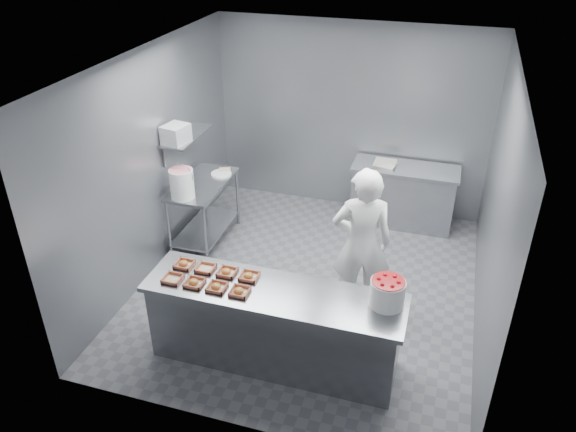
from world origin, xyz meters
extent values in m
plane|color=#4C4C51|center=(0.00, 0.00, 0.00)|extent=(4.50, 4.50, 0.00)
plane|color=white|center=(0.00, 0.00, 2.80)|extent=(4.50, 4.50, 0.00)
cube|color=slate|center=(0.00, 2.25, 1.40)|extent=(4.00, 0.04, 2.80)
cube|color=slate|center=(-2.00, 0.00, 1.40)|extent=(0.04, 4.50, 2.80)
cube|color=slate|center=(2.00, 0.00, 1.40)|extent=(0.04, 4.50, 2.80)
cube|color=slate|center=(0.00, -1.35, 0.88)|extent=(2.60, 0.70, 0.05)
cube|color=slate|center=(0.00, -1.35, 0.42)|extent=(2.50, 0.64, 0.85)
cube|color=slate|center=(-1.65, 0.60, 0.88)|extent=(0.60, 1.20, 0.04)
cube|color=slate|center=(-1.65, 0.60, 0.20)|extent=(0.56, 1.15, 0.03)
cylinder|color=slate|center=(-1.91, 0.04, 0.44)|extent=(0.04, 0.04, 0.88)
cylinder|color=slate|center=(-1.39, 0.04, 0.44)|extent=(0.04, 0.04, 0.88)
cylinder|color=slate|center=(-1.91, 1.16, 0.44)|extent=(0.04, 0.04, 0.88)
cylinder|color=slate|center=(-1.39, 1.16, 0.44)|extent=(0.04, 0.04, 0.88)
cube|color=slate|center=(0.90, 1.90, 0.88)|extent=(1.50, 0.60, 0.05)
cube|color=slate|center=(0.90, 1.90, 0.42)|extent=(1.44, 0.55, 0.85)
cube|color=slate|center=(-1.82, 0.60, 1.55)|extent=(0.35, 0.90, 0.03)
cube|color=tan|center=(-1.02, -1.48, 0.92)|extent=(0.18, 0.18, 0.04)
cube|color=white|center=(-0.98, -1.47, 0.91)|extent=(0.10, 0.06, 0.00)
cube|color=tan|center=(-0.78, -1.48, 0.92)|extent=(0.18, 0.18, 0.04)
cube|color=white|center=(-0.74, -1.47, 0.91)|extent=(0.10, 0.06, 0.00)
ellipsoid|color=#BB7E2E|center=(-0.79, -1.48, 0.93)|extent=(0.10, 0.10, 0.05)
cube|color=tan|center=(-0.54, -1.48, 0.92)|extent=(0.18, 0.18, 0.04)
cube|color=white|center=(-0.50, -1.47, 0.91)|extent=(0.10, 0.06, 0.00)
ellipsoid|color=#BB7E2E|center=(-0.55, -1.48, 0.93)|extent=(0.10, 0.10, 0.05)
cube|color=tan|center=(-0.30, -1.48, 0.92)|extent=(0.18, 0.18, 0.04)
cube|color=white|center=(-0.26, -1.47, 0.91)|extent=(0.10, 0.06, 0.00)
ellipsoid|color=#BB7E2E|center=(-0.31, -1.48, 0.93)|extent=(0.10, 0.10, 0.05)
cube|color=tan|center=(-1.02, -1.22, 0.92)|extent=(0.18, 0.18, 0.04)
cube|color=white|center=(-0.98, -1.20, 0.91)|extent=(0.10, 0.06, 0.00)
ellipsoid|color=#BB7E2E|center=(-1.03, -1.22, 0.93)|extent=(0.10, 0.10, 0.05)
cube|color=tan|center=(-0.78, -1.22, 0.92)|extent=(0.18, 0.18, 0.04)
cube|color=white|center=(-0.74, -1.20, 0.91)|extent=(0.10, 0.06, 0.00)
cube|color=tan|center=(-0.54, -1.22, 0.92)|extent=(0.18, 0.18, 0.04)
cube|color=white|center=(-0.50, -1.20, 0.91)|extent=(0.10, 0.06, 0.00)
ellipsoid|color=#BB7E2E|center=(-0.55, -1.22, 0.93)|extent=(0.10, 0.10, 0.05)
cube|color=tan|center=(-0.30, -1.22, 0.92)|extent=(0.18, 0.18, 0.04)
cube|color=white|center=(-0.26, -1.20, 0.91)|extent=(0.10, 0.06, 0.00)
ellipsoid|color=#BB7E2E|center=(-0.31, -1.22, 0.93)|extent=(0.10, 0.10, 0.05)
imported|color=white|center=(0.67, -0.28, 0.91)|extent=(0.76, 0.60, 1.83)
cylinder|color=white|center=(1.08, -1.23, 1.03)|extent=(0.33, 0.33, 0.26)
cylinder|color=red|center=(1.08, -1.23, 1.15)|extent=(0.31, 0.31, 0.04)
cylinder|color=white|center=(-1.71, 0.16, 1.09)|extent=(0.30, 0.30, 0.38)
cylinder|color=#DD6E7D|center=(-1.71, 0.16, 1.28)|extent=(0.28, 0.28, 0.02)
torus|color=slate|center=(-1.71, 0.16, 1.21)|extent=(0.32, 0.01, 0.32)
cylinder|color=white|center=(-1.51, 0.91, 0.91)|extent=(0.32, 0.32, 0.02)
cube|color=#CCB28C|center=(-1.51, 1.04, 0.91)|extent=(0.20, 0.18, 0.02)
cube|color=gray|center=(-1.82, 0.33, 1.68)|extent=(0.32, 0.35, 0.23)
cube|color=silver|center=(0.60, 1.90, 0.93)|extent=(0.33, 0.27, 0.06)
camera|label=1|loc=(1.42, -5.48, 4.26)|focal=35.00mm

